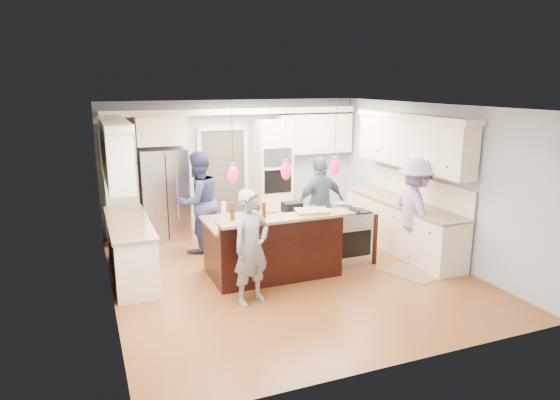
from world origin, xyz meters
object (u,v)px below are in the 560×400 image
Objects in this scene: person_bar_end at (251,247)px; person_far_left at (198,202)px; refrigerator at (164,194)px; island_range at (346,235)px; kitchen_island at (272,245)px.

person_far_left is at bearing 74.20° from person_bar_end.
refrigerator reaches higher than island_range.
refrigerator is 1.96× the size of island_range.
person_far_left is at bearing 119.18° from kitchen_island.
kitchen_island reaches higher than island_range.
kitchen_island is at bearing -176.94° from island_range.
island_range is at bearing 5.51° from person_bar_end.
person_far_left is at bearing 147.29° from island_range.
person_bar_end is at bearing -125.75° from kitchen_island.
kitchen_island is at bearing 34.05° from person_bar_end.
person_bar_end is (-2.07, -1.00, 0.36)m from island_range.
kitchen_island is 1.80m from person_far_left.
island_range is at bearing 125.39° from person_far_left.
person_bar_end is 2.46m from person_far_left.
refrigerator is 2.91m from kitchen_island.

